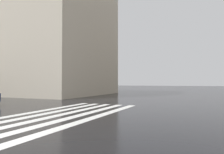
% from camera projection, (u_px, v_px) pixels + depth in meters
% --- Properties ---
extents(zebra_crossing, '(13.00, 4.50, 0.01)m').
position_uv_depth(zebra_crossing, '(52.00, 117.00, 10.35)').
color(zebra_crossing, silver).
rests_on(zebra_crossing, ground_plane).
extents(haussmann_block_mid, '(14.58, 29.32, 25.37)m').
position_uv_depth(haussmann_block_mid, '(16.00, 16.00, 33.46)').
color(haussmann_block_mid, beige).
rests_on(haussmann_block_mid, ground_plane).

